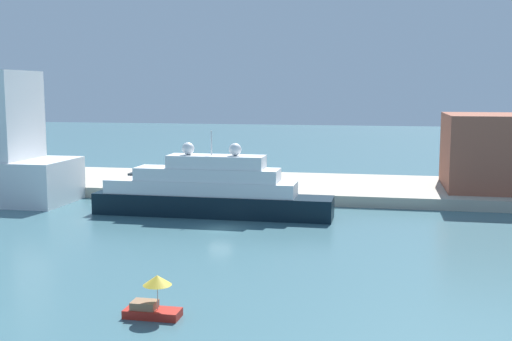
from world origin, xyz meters
name	(u,v)px	position (x,y,z in m)	size (l,w,h in m)	color
ground	(220,230)	(0.00, 0.00, 0.00)	(400.00, 400.00, 0.00)	#3D6670
quay_dock	(265,186)	(0.00, 26.96, 0.74)	(110.00, 21.91, 1.48)	#B7AD99
large_yacht	(209,192)	(-3.33, 7.27, 2.97)	(29.57, 4.67, 10.46)	black
small_motorboat	(153,300)	(2.26, -27.02, 1.23)	(3.85, 1.96, 2.99)	#B22319
harbor_building	(497,152)	(33.23, 26.66, 6.71)	(14.20, 15.04, 10.46)	#93513D
parked_car	(138,178)	(-18.63, 22.46, 2.08)	(3.90, 1.90, 1.38)	silver
person_figure	(163,181)	(-13.61, 19.29, 2.28)	(0.36, 0.36, 1.71)	#4C4C4C
mooring_bollard	(240,188)	(-1.75, 17.50, 1.80)	(0.47, 0.47, 0.64)	black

